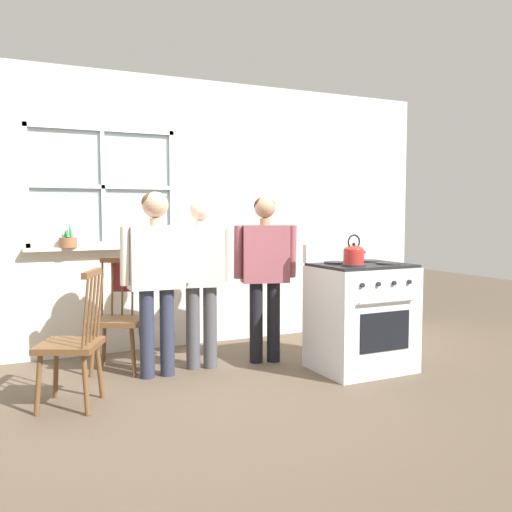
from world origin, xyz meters
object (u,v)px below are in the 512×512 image
object	(u,v)px
chair_near_wall	(73,345)
kettle	(354,254)
stove	(361,316)
person_elderly_left	(156,264)
chair_by_window	(118,320)
handbag	(125,276)
person_teen_center	(201,268)
potted_plant	(68,241)
person_adult_right	(265,263)

from	to	relation	value
chair_near_wall	kettle	world-z (taller)	kettle
stove	person_elderly_left	bearing A→B (deg)	160.79
chair_by_window	person_elderly_left	world-z (taller)	person_elderly_left
chair_by_window	handbag	distance (m)	0.43
chair_near_wall	handbag	bearing A→B (deg)	174.55
person_teen_center	handbag	world-z (taller)	person_teen_center
person_teen_center	potted_plant	world-z (taller)	person_teen_center
chair_near_wall	person_elderly_left	size ratio (longest dim) A/B	0.63
handbag	chair_by_window	bearing A→B (deg)	-118.15
chair_by_window	chair_near_wall	world-z (taller)	same
person_adult_right	handbag	bearing A→B (deg)	171.02
chair_by_window	person_teen_center	bearing A→B (deg)	7.99
chair_by_window	person_adult_right	world-z (taller)	person_adult_right
person_teen_center	person_elderly_left	bearing A→B (deg)	-155.74
person_adult_right	handbag	size ratio (longest dim) A/B	4.90
chair_near_wall	person_adult_right	distance (m)	1.87
stove	chair_near_wall	bearing A→B (deg)	176.94
chair_near_wall	potted_plant	bearing A→B (deg)	-161.24
stove	handbag	world-z (taller)	stove
potted_plant	person_teen_center	bearing A→B (deg)	-40.05
stove	person_adult_right	bearing A→B (deg)	136.87
person_teen_center	handbag	bearing A→B (deg)	154.71
chair_near_wall	person_elderly_left	world-z (taller)	person_elderly_left
kettle	stove	bearing A→B (deg)	36.43
person_teen_center	handbag	distance (m)	0.72
potted_plant	handbag	xyz separation A→B (m)	(0.43, -0.38, -0.31)
chair_by_window	chair_near_wall	size ratio (longest dim) A/B	1.00
kettle	potted_plant	size ratio (longest dim) A/B	1.08
person_adult_right	kettle	distance (m)	0.86
person_adult_right	kettle	xyz separation A→B (m)	(0.45, -0.72, 0.12)
person_adult_right	handbag	xyz separation A→B (m)	(-1.15, 0.51, -0.11)
stove	potted_plant	distance (m)	2.73
person_teen_center	chair_near_wall	bearing A→B (deg)	-142.02
chair_near_wall	kettle	size ratio (longest dim) A/B	3.92
chair_by_window	person_adult_right	bearing A→B (deg)	14.47
chair_by_window	kettle	size ratio (longest dim) A/B	3.92
person_teen_center	stove	bearing A→B (deg)	-14.40
chair_near_wall	handbag	size ratio (longest dim) A/B	3.15
kettle	handbag	xyz separation A→B (m)	(-1.60, 1.24, -0.23)
person_adult_right	potted_plant	size ratio (longest dim) A/B	6.54
person_adult_right	kettle	world-z (taller)	person_adult_right
chair_near_wall	person_elderly_left	bearing A→B (deg)	147.31
chair_near_wall	person_teen_center	size ratio (longest dim) A/B	0.66
kettle	person_teen_center	bearing A→B (deg)	143.11
chair_by_window	stove	bearing A→B (deg)	2.76
person_elderly_left	kettle	world-z (taller)	person_elderly_left
chair_by_window	handbag	size ratio (longest dim) A/B	3.15
person_elderly_left	person_adult_right	bearing A→B (deg)	3.75
chair_near_wall	person_adult_right	world-z (taller)	person_adult_right
person_elderly_left	handbag	distance (m)	0.57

